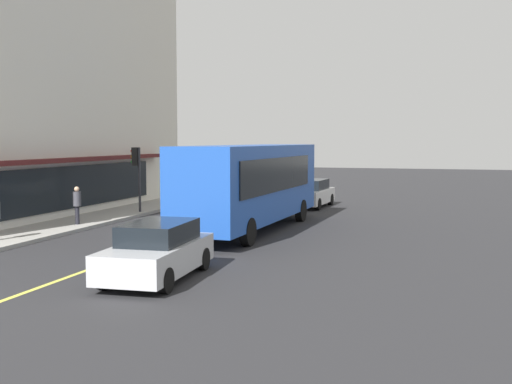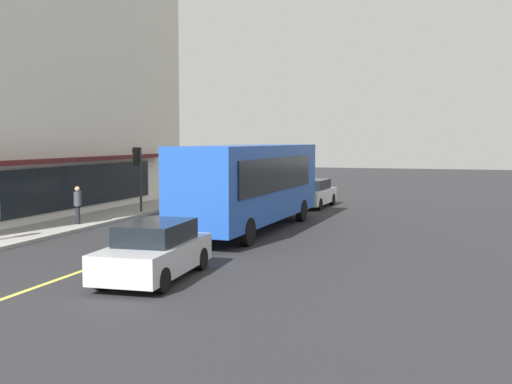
{
  "view_description": "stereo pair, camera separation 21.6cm",
  "coord_description": "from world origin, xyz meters",
  "views": [
    {
      "loc": [
        -23.12,
        -9.78,
        3.72
      ],
      "look_at": [
        1.08,
        -2.35,
        1.6
      ],
      "focal_mm": 43.78,
      "sensor_mm": 36.0,
      "label": 1
    },
    {
      "loc": [
        -23.06,
        -9.98,
        3.72
      ],
      "look_at": [
        1.08,
        -2.35,
        1.6
      ],
      "focal_mm": 43.78,
      "sensor_mm": 36.0,
      "label": 2
    }
  ],
  "objects": [
    {
      "name": "ground",
      "position": [
        0.0,
        0.0,
        0.0
      ],
      "size": [
        120.0,
        120.0,
        0.0
      ],
      "primitive_type": "plane",
      "color": "#28282B"
    },
    {
      "name": "sidewalk",
      "position": [
        0.0,
        5.73,
        0.07
      ],
      "size": [
        80.0,
        2.74,
        0.15
      ],
      "primitive_type": "cube",
      "color": "#9E9B93",
      "rests_on": "ground"
    },
    {
      "name": "lane_centre_stripe",
      "position": [
        0.0,
        0.0,
        0.0
      ],
      "size": [
        36.0,
        0.16,
        0.01
      ],
      "primitive_type": "cube",
      "color": "#D8D14C",
      "rests_on": "ground"
    },
    {
      "name": "storefront_building",
      "position": [
        2.84,
        11.26,
        6.91
      ],
      "size": [
        23.12,
        8.92,
        13.83
      ],
      "color": "silver",
      "rests_on": "ground"
    },
    {
      "name": "bus",
      "position": [
        1.12,
        -2.16,
        1.99
      ],
      "size": [
        11.22,
        2.96,
        3.5
      ],
      "color": "#1E4CAD",
      "rests_on": "ground"
    },
    {
      "name": "traffic_light",
      "position": [
        4.69,
        4.96,
        2.53
      ],
      "size": [
        0.3,
        0.52,
        3.2
      ],
      "color": "#2D2D33",
      "rests_on": "sidewalk"
    },
    {
      "name": "car_white",
      "position": [
        10.8,
        -2.54,
        0.74
      ],
      "size": [
        4.4,
        2.06,
        1.52
      ],
      "color": "white",
      "rests_on": "ground"
    },
    {
      "name": "car_silver",
      "position": [
        -8.15,
        -2.42,
        0.74
      ],
      "size": [
        4.39,
        2.05,
        1.52
      ],
      "color": "#B7BABF",
      "rests_on": "ground"
    },
    {
      "name": "pedestrian_mid_block",
      "position": [
        -0.28,
        5.15,
        1.11
      ],
      "size": [
        0.34,
        0.34,
        1.61
      ],
      "color": "black",
      "rests_on": "sidewalk"
    }
  ]
}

